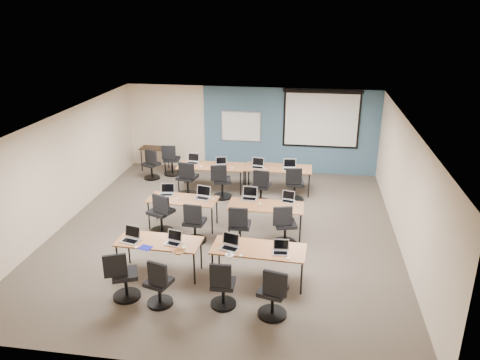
% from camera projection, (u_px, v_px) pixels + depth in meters
% --- Properties ---
extents(floor, '(8.00, 9.00, 0.02)m').
position_uv_depth(floor, '(226.00, 231.00, 11.21)').
color(floor, '#6B6354').
rests_on(floor, ground).
extents(ceiling, '(8.00, 9.00, 0.02)m').
position_uv_depth(ceiling, '(224.00, 121.00, 10.25)').
color(ceiling, white).
rests_on(ceiling, ground).
extents(wall_back, '(8.00, 0.04, 2.70)m').
position_uv_depth(wall_back, '(251.00, 129.00, 14.89)').
color(wall_back, beige).
rests_on(wall_back, ground).
extents(wall_front, '(8.00, 0.04, 2.70)m').
position_uv_depth(wall_front, '(167.00, 289.00, 6.58)').
color(wall_front, beige).
rests_on(wall_front, ground).
extents(wall_left, '(0.04, 9.00, 2.70)m').
position_uv_depth(wall_left, '(63.00, 170.00, 11.30)').
color(wall_left, beige).
rests_on(wall_left, ground).
extents(wall_right, '(0.04, 9.00, 2.70)m').
position_uv_depth(wall_right, '(406.00, 188.00, 10.17)').
color(wall_right, beige).
rests_on(wall_right, ground).
extents(blue_accent_panel, '(5.50, 0.04, 2.70)m').
position_uv_depth(blue_accent_panel, '(290.00, 131.00, 14.69)').
color(blue_accent_panel, '#3D5977').
rests_on(blue_accent_panel, wall_back).
extents(whiteboard, '(1.28, 0.03, 0.98)m').
position_uv_depth(whiteboard, '(241.00, 126.00, 14.83)').
color(whiteboard, '#A8B0BB').
rests_on(whiteboard, wall_back).
extents(projector_screen, '(2.40, 0.10, 1.82)m').
position_uv_depth(projector_screen, '(322.00, 116.00, 14.30)').
color(projector_screen, black).
rests_on(projector_screen, wall_back).
extents(training_table_front_left, '(1.67, 0.69, 0.73)m').
position_uv_depth(training_table_front_left, '(159.00, 243.00, 9.24)').
color(training_table_front_left, '#935A26').
rests_on(training_table_front_left, floor).
extents(training_table_front_right, '(1.80, 0.75, 0.73)m').
position_uv_depth(training_table_front_right, '(259.00, 250.00, 8.96)').
color(training_table_front_right, olive).
rests_on(training_table_front_right, floor).
extents(training_table_mid_left, '(1.66, 0.69, 0.73)m').
position_uv_depth(training_table_mid_left, '(183.00, 201.00, 11.22)').
color(training_table_mid_left, brown).
rests_on(training_table_mid_left, floor).
extents(training_table_mid_right, '(1.75, 0.73, 0.73)m').
position_uv_depth(training_table_mid_right, '(266.00, 207.00, 10.85)').
color(training_table_mid_right, brown).
rests_on(training_table_mid_right, floor).
extents(training_table_back_left, '(1.93, 0.80, 0.73)m').
position_uv_depth(training_table_back_left, '(211.00, 167.00, 13.50)').
color(training_table_back_left, '#995F35').
rests_on(training_table_back_left, floor).
extents(training_table_back_right, '(1.90, 0.79, 0.73)m').
position_uv_depth(training_table_back_right, '(278.00, 169.00, 13.33)').
color(training_table_back_right, brown).
rests_on(training_table_back_right, floor).
extents(laptop_0, '(0.36, 0.30, 0.27)m').
position_uv_depth(laptop_0, '(131.00, 237.00, 9.22)').
color(laptop_0, silver).
rests_on(laptop_0, training_table_front_left).
extents(mouse_0, '(0.07, 0.10, 0.03)m').
position_uv_depth(mouse_0, '(136.00, 247.00, 8.96)').
color(mouse_0, white).
rests_on(mouse_0, training_table_front_left).
extents(task_chair_0, '(0.54, 0.51, 0.99)m').
position_uv_depth(task_chair_0, '(123.00, 279.00, 8.51)').
color(task_chair_0, black).
rests_on(task_chair_0, floor).
extents(laptop_1, '(0.31, 0.26, 0.24)m').
position_uv_depth(laptop_1, '(174.00, 240.00, 9.12)').
color(laptop_1, '#A7A7B3').
rests_on(laptop_1, training_table_front_left).
extents(mouse_1, '(0.08, 0.11, 0.04)m').
position_uv_depth(mouse_1, '(184.00, 247.00, 8.94)').
color(mouse_1, white).
rests_on(mouse_1, training_table_front_left).
extents(task_chair_1, '(0.48, 0.47, 0.96)m').
position_uv_depth(task_chair_1, '(159.00, 287.00, 8.32)').
color(task_chair_1, black).
rests_on(task_chair_1, floor).
extents(laptop_2, '(0.35, 0.29, 0.26)m').
position_uv_depth(laptop_2, '(230.00, 244.00, 8.95)').
color(laptop_2, '#A2A2AC').
rests_on(laptop_2, training_table_front_right).
extents(mouse_2, '(0.07, 0.10, 0.03)m').
position_uv_depth(mouse_2, '(241.00, 256.00, 8.66)').
color(mouse_2, white).
rests_on(mouse_2, training_table_front_right).
extents(task_chair_2, '(0.47, 0.47, 0.95)m').
position_uv_depth(task_chair_2, '(222.00, 288.00, 8.28)').
color(task_chair_2, black).
rests_on(task_chair_2, floor).
extents(laptop_3, '(0.30, 0.25, 0.23)m').
position_uv_depth(laptop_3, '(281.00, 250.00, 8.78)').
color(laptop_3, '#ADACBA').
rests_on(laptop_3, training_table_front_right).
extents(mouse_3, '(0.06, 0.09, 0.03)m').
position_uv_depth(mouse_3, '(288.00, 258.00, 8.57)').
color(mouse_3, white).
rests_on(mouse_3, training_table_front_right).
extents(task_chair_3, '(0.51, 0.51, 1.00)m').
position_uv_depth(task_chair_3, '(273.00, 297.00, 8.01)').
color(task_chair_3, black).
rests_on(task_chair_3, floor).
extents(laptop_4, '(0.34, 0.29, 0.26)m').
position_uv_depth(laptop_4, '(167.00, 192.00, 11.42)').
color(laptop_4, '#A4A4AC').
rests_on(laptop_4, training_table_mid_left).
extents(mouse_4, '(0.08, 0.11, 0.03)m').
position_uv_depth(mouse_4, '(178.00, 198.00, 11.19)').
color(mouse_4, white).
rests_on(mouse_4, training_table_mid_left).
extents(task_chair_4, '(0.60, 0.56, 1.04)m').
position_uv_depth(task_chair_4, '(161.00, 217.00, 10.95)').
color(task_chair_4, black).
rests_on(task_chair_4, floor).
extents(laptop_5, '(0.36, 0.31, 0.27)m').
position_uv_depth(laptop_5, '(203.00, 195.00, 11.24)').
color(laptop_5, '#B2B2C1').
rests_on(laptop_5, training_table_mid_left).
extents(mouse_5, '(0.08, 0.10, 0.03)m').
position_uv_depth(mouse_5, '(213.00, 199.00, 11.16)').
color(mouse_5, white).
rests_on(mouse_5, training_table_mid_left).
extents(task_chair_5, '(0.51, 0.51, 0.99)m').
position_uv_depth(task_chair_5, '(194.00, 226.00, 10.55)').
color(task_chair_5, black).
rests_on(task_chair_5, floor).
extents(laptop_6, '(0.36, 0.30, 0.27)m').
position_uv_depth(laptop_6, '(250.00, 196.00, 11.20)').
color(laptop_6, '#B8B8C3').
rests_on(laptop_6, training_table_mid_right).
extents(mouse_6, '(0.07, 0.10, 0.03)m').
position_uv_depth(mouse_6, '(260.00, 204.00, 10.89)').
color(mouse_6, white).
rests_on(mouse_6, training_table_mid_right).
extents(task_chair_6, '(0.52, 0.52, 1.00)m').
position_uv_depth(task_chair_6, '(239.00, 229.00, 10.38)').
color(task_chair_6, black).
rests_on(task_chair_6, floor).
extents(laptop_7, '(0.30, 0.26, 0.23)m').
position_uv_depth(laptop_7, '(288.00, 199.00, 11.04)').
color(laptop_7, silver).
rests_on(laptop_7, training_table_mid_right).
extents(mouse_7, '(0.07, 0.10, 0.03)m').
position_uv_depth(mouse_7, '(298.00, 205.00, 10.81)').
color(mouse_7, white).
rests_on(mouse_7, training_table_mid_right).
extents(task_chair_7, '(0.53, 0.52, 1.00)m').
position_uv_depth(task_chair_7, '(284.00, 228.00, 10.43)').
color(task_chair_7, black).
rests_on(task_chair_7, floor).
extents(laptop_8, '(0.35, 0.30, 0.27)m').
position_uv_depth(laptop_8, '(193.00, 161.00, 13.69)').
color(laptop_8, silver).
rests_on(laptop_8, training_table_back_left).
extents(mouse_8, '(0.06, 0.10, 0.03)m').
position_uv_depth(mouse_8, '(201.00, 166.00, 13.37)').
color(mouse_8, white).
rests_on(mouse_8, training_table_back_left).
extents(task_chair_8, '(0.57, 0.57, 1.04)m').
position_uv_depth(task_chair_8, '(187.00, 181.00, 13.11)').
color(task_chair_8, black).
rests_on(task_chair_8, floor).
extents(laptop_9, '(0.31, 0.27, 0.24)m').
position_uv_depth(laptop_9, '(221.00, 164.00, 13.45)').
color(laptop_9, silver).
rests_on(laptop_9, training_table_back_left).
extents(mouse_9, '(0.06, 0.10, 0.04)m').
position_uv_depth(mouse_9, '(232.00, 168.00, 13.25)').
color(mouse_9, white).
rests_on(mouse_9, training_table_back_left).
extents(task_chair_9, '(0.54, 0.54, 1.02)m').
position_uv_depth(task_chair_9, '(221.00, 184.00, 12.96)').
color(task_chair_9, black).
rests_on(task_chair_9, floor).
extents(laptop_10, '(0.35, 0.30, 0.26)m').
position_uv_depth(laptop_10, '(258.00, 165.00, 13.32)').
color(laptop_10, '#ACACB3').
rests_on(laptop_10, training_table_back_right).
extents(mouse_10, '(0.08, 0.10, 0.03)m').
position_uv_depth(mouse_10, '(265.00, 169.00, 13.20)').
color(mouse_10, white).
rests_on(mouse_10, training_table_back_right).
extents(task_chair_10, '(0.53, 0.53, 1.01)m').
position_uv_depth(task_chair_10, '(261.00, 189.00, 12.60)').
color(task_chair_10, black).
rests_on(task_chair_10, floor).
extents(laptop_11, '(0.36, 0.31, 0.27)m').
position_uv_depth(laptop_11, '(289.00, 167.00, 13.18)').
color(laptop_11, silver).
rests_on(laptop_11, training_table_back_right).
extents(mouse_11, '(0.09, 0.11, 0.03)m').
position_uv_depth(mouse_11, '(298.00, 170.00, 13.07)').
color(mouse_11, white).
rests_on(mouse_11, training_table_back_right).
extents(task_chair_11, '(0.53, 0.53, 1.01)m').
position_uv_depth(task_chair_11, '(294.00, 187.00, 12.76)').
color(task_chair_11, black).
rests_on(task_chair_11, floor).
extents(blue_mousepad, '(0.28, 0.25, 0.01)m').
position_uv_depth(blue_mousepad, '(145.00, 248.00, 8.96)').
color(blue_mousepad, '#111197').
rests_on(blue_mousepad, training_table_front_left).
extents(snack_bowl, '(0.28, 0.28, 0.06)m').
position_uv_depth(snack_bowl, '(179.00, 252.00, 8.74)').
color(snack_bowl, olive).
rests_on(snack_bowl, training_table_front_left).
extents(snack_plate, '(0.21, 0.21, 0.01)m').
position_uv_depth(snack_plate, '(229.00, 255.00, 8.69)').
color(snack_plate, white).
rests_on(snack_plate, training_table_front_right).
extents(coffee_cup, '(0.07, 0.07, 0.05)m').
position_uv_depth(coffee_cup, '(229.00, 254.00, 8.66)').
color(coffee_cup, white).
rests_on(coffee_cup, snack_plate).
extents(utility_table, '(0.90, 0.50, 0.75)m').
position_uv_depth(utility_table, '(155.00, 150.00, 15.12)').
color(utility_table, '#342011').
rests_on(utility_table, floor).
extents(spare_chair_a, '(0.53, 0.53, 1.01)m').
position_uv_depth(spare_chair_a, '(171.00, 162.00, 14.72)').
color(spare_chair_a, black).
rests_on(spare_chair_a, floor).
extents(spare_chair_b, '(0.53, 0.49, 0.98)m').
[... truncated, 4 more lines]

